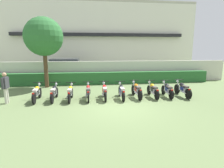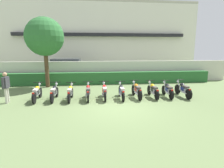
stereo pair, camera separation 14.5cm
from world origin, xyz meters
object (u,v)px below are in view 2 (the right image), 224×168
at_px(motorcycle_in_row_1, 54,92).
at_px(motorcycle_in_row_2, 70,92).
at_px(motorcycle_in_row_8, 168,90).
at_px(motorcycle_in_row_9, 183,89).
at_px(motorcycle_in_row_6, 137,90).
at_px(inspector_person, 6,85).
at_px(motorcycle_in_row_5, 121,91).
at_px(motorcycle_in_row_0, 37,93).
at_px(tree_near_inspector, 45,37).
at_px(parked_car, 68,68).
at_px(motorcycle_in_row_7, 153,90).
at_px(motorcycle_in_row_4, 104,91).
at_px(motorcycle_in_row_3, 88,92).

distance_m(motorcycle_in_row_1, motorcycle_in_row_2, 0.91).
bearing_deg(motorcycle_in_row_8, motorcycle_in_row_9, -89.19).
distance_m(motorcycle_in_row_6, inspector_person, 7.13).
relative_size(motorcycle_in_row_2, motorcycle_in_row_5, 0.98).
height_order(motorcycle_in_row_5, motorcycle_in_row_8, motorcycle_in_row_5).
height_order(motorcycle_in_row_0, motorcycle_in_row_1, motorcycle_in_row_0).
xyz_separation_m(motorcycle_in_row_1, motorcycle_in_row_2, (0.90, -0.15, 0.00)).
bearing_deg(motorcycle_in_row_1, tree_near_inspector, 18.47).
relative_size(parked_car, motorcycle_in_row_9, 2.35).
distance_m(tree_near_inspector, motorcycle_in_row_0, 4.95).
distance_m(motorcycle_in_row_5, motorcycle_in_row_7, 1.92).
distance_m(motorcycle_in_row_0, motorcycle_in_row_2, 1.84).
relative_size(motorcycle_in_row_6, motorcycle_in_row_8, 1.10).
height_order(motorcycle_in_row_4, inspector_person, inspector_person).
xyz_separation_m(parked_car, motorcycle_in_row_1, (0.25, -8.37, -0.49)).
distance_m(tree_near_inspector, motorcycle_in_row_9, 10.09).
height_order(parked_car, motorcycle_in_row_1, parked_car).
distance_m(motorcycle_in_row_0, motorcycle_in_row_9, 8.49).
distance_m(motorcycle_in_row_3, inspector_person, 4.31).
distance_m(motorcycle_in_row_0, motorcycle_in_row_1, 0.94).
relative_size(parked_car, motorcycle_in_row_4, 2.48).
bearing_deg(tree_near_inspector, motorcycle_in_row_7, -28.59).
bearing_deg(inspector_person, motorcycle_in_row_0, 12.39).
bearing_deg(motorcycle_in_row_4, motorcycle_in_row_3, 92.35).
relative_size(tree_near_inspector, motorcycle_in_row_0, 2.64).
bearing_deg(motorcycle_in_row_0, tree_near_inspector, 2.28).
height_order(motorcycle_in_row_1, inspector_person, inspector_person).
bearing_deg(motorcycle_in_row_8, inspector_person, 93.84).
bearing_deg(motorcycle_in_row_5, motorcycle_in_row_7, -86.11).
bearing_deg(inspector_person, motorcycle_in_row_8, 1.53).
relative_size(parked_car, motorcycle_in_row_1, 2.37).
bearing_deg(motorcycle_in_row_4, motorcycle_in_row_1, 88.48).
bearing_deg(motorcycle_in_row_0, motorcycle_in_row_5, -93.59).
bearing_deg(motorcycle_in_row_6, motorcycle_in_row_8, -94.57).
xyz_separation_m(motorcycle_in_row_0, motorcycle_in_row_2, (1.84, -0.15, -0.00)).
distance_m(motorcycle_in_row_1, motorcycle_in_row_5, 3.80).
bearing_deg(motorcycle_in_row_8, tree_near_inspector, 66.30).
bearing_deg(motorcycle_in_row_7, motorcycle_in_row_0, 88.78).
distance_m(motorcycle_in_row_3, motorcycle_in_row_8, 4.71).
xyz_separation_m(motorcycle_in_row_1, motorcycle_in_row_3, (1.89, -0.13, 0.01)).
bearing_deg(motorcycle_in_row_2, motorcycle_in_row_1, 81.99).
distance_m(parked_car, motorcycle_in_row_6, 9.76).
relative_size(parked_car, motorcycle_in_row_0, 2.37).
xyz_separation_m(tree_near_inspector, inspector_person, (-1.17, -4.05, -2.71)).
bearing_deg(motorcycle_in_row_1, motorcycle_in_row_2, -98.71).
bearing_deg(motorcycle_in_row_0, inspector_person, 100.53).
bearing_deg(motorcycle_in_row_2, motorcycle_in_row_8, -88.05).
xyz_separation_m(motorcycle_in_row_2, motorcycle_in_row_7, (4.81, 0.11, -0.00)).
height_order(motorcycle_in_row_5, motorcycle_in_row_9, motorcycle_in_row_9).
bearing_deg(motorcycle_in_row_1, motorcycle_in_row_5, -91.63).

